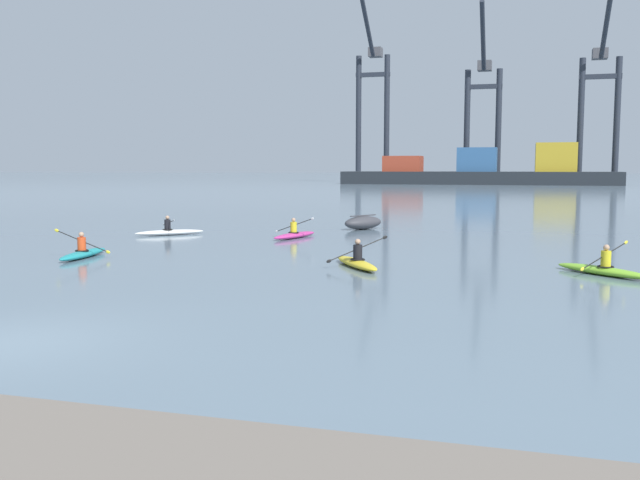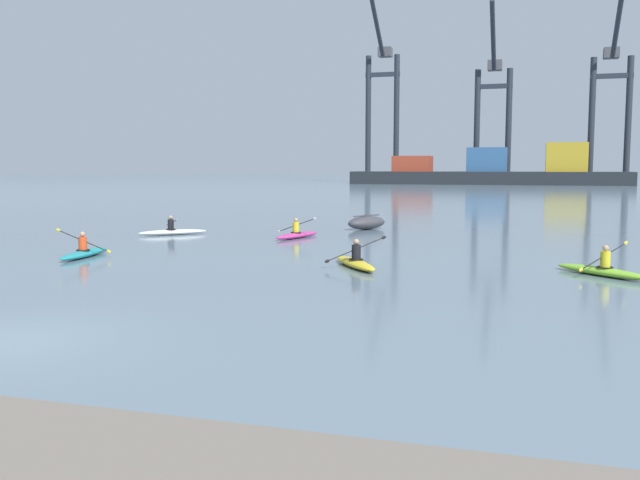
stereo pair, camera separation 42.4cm
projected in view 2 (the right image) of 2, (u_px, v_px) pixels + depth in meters
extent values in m
plane|color=slate|center=(6.00, 341.00, 13.34)|extent=(800.00, 800.00, 0.00)
cube|color=#1E2328|center=(487.00, 178.00, 134.62)|extent=(52.27, 8.50, 2.46)
cube|color=#993823|center=(413.00, 164.00, 138.55)|extent=(7.32, 5.95, 3.06)
cube|color=#2D5684|center=(487.00, 160.00, 134.26)|extent=(7.32, 5.95, 4.58)
cube|color=#B29323|center=(566.00, 157.00, 130.00)|extent=(7.32, 5.95, 5.38)
cylinder|color=#232833|center=(368.00, 120.00, 153.36)|extent=(1.20, 1.20, 27.40)
cylinder|color=#232833|center=(396.00, 119.00, 151.52)|extent=(1.20, 1.20, 27.40)
cube|color=#232833|center=(383.00, 75.00, 151.45)|extent=(7.48, 0.90, 0.90)
cylinder|color=#232833|center=(377.00, 28.00, 145.14)|extent=(0.90, 11.91, 10.22)
cube|color=#47474C|center=(385.00, 52.00, 153.30)|extent=(2.80, 2.80, 2.00)
cylinder|color=#232833|center=(477.00, 127.00, 142.79)|extent=(1.20, 1.20, 23.00)
cylinder|color=#232833|center=(509.00, 126.00, 140.96)|extent=(1.20, 1.20, 23.00)
cube|color=#232833|center=(494.00, 86.00, 141.04)|extent=(7.45, 0.90, 0.90)
cylinder|color=#232833|center=(493.00, 36.00, 134.78)|extent=(0.90, 11.85, 11.63)
cube|color=#47474C|center=(495.00, 66.00, 142.95)|extent=(2.80, 2.80, 2.00)
cylinder|color=#232833|center=(591.00, 121.00, 135.06)|extent=(1.20, 1.20, 24.25)
cylinder|color=#232833|center=(628.00, 121.00, 133.14)|extent=(1.20, 1.20, 24.25)
cube|color=#232833|center=(612.00, 76.00, 133.22)|extent=(7.75, 0.90, 0.90)
cylinder|color=#232833|center=(618.00, 23.00, 125.55)|extent=(0.90, 14.78, 10.53)
cube|color=#47474C|center=(611.00, 53.00, 135.11)|extent=(2.80, 2.80, 2.00)
ellipsoid|color=#38383D|center=(367.00, 223.00, 37.46)|extent=(2.26, 2.80, 0.70)
cube|color=#38383D|center=(367.00, 216.00, 37.42)|extent=(1.03, 1.72, 0.06)
ellipsoid|color=#7ABC2D|center=(602.00, 271.00, 21.43)|extent=(2.87, 2.78, 0.26)
torus|color=black|center=(605.00, 267.00, 21.33)|extent=(0.69, 0.69, 0.05)
cylinder|color=gold|center=(605.00, 260.00, 21.31)|extent=(0.30, 0.30, 0.50)
sphere|color=tan|center=(606.00, 248.00, 21.27)|extent=(0.19, 0.19, 0.19)
cylinder|color=black|center=(604.00, 256.00, 21.34)|extent=(1.40, 1.46, 0.73)
ellipsoid|color=yellow|center=(581.00, 270.00, 20.90)|extent=(0.17, 0.18, 0.16)
ellipsoid|color=yellow|center=(626.00, 243.00, 21.78)|extent=(0.17, 0.18, 0.16)
ellipsoid|color=#C13384|center=(297.00, 235.00, 32.85)|extent=(1.42, 3.44, 0.26)
torus|color=black|center=(296.00, 232.00, 32.75)|extent=(0.60, 0.60, 0.05)
cylinder|color=gold|center=(296.00, 227.00, 32.73)|extent=(0.30, 0.30, 0.50)
sphere|color=tan|center=(296.00, 220.00, 32.69)|extent=(0.19, 0.19, 0.19)
cylinder|color=black|center=(296.00, 225.00, 32.76)|extent=(1.94, 0.53, 0.71)
ellipsoid|color=silver|center=(279.00, 231.00, 33.31)|extent=(0.21, 0.09, 0.16)
ellipsoid|color=silver|center=(314.00, 219.00, 32.21)|extent=(0.21, 0.09, 0.16)
ellipsoid|color=silver|center=(173.00, 232.00, 34.42)|extent=(2.91, 2.74, 0.26)
torus|color=black|center=(171.00, 229.00, 34.36)|extent=(0.69, 0.69, 0.05)
cylinder|color=black|center=(171.00, 224.00, 34.34)|extent=(0.30, 0.30, 0.50)
sphere|color=tan|center=(171.00, 217.00, 34.30)|extent=(0.19, 0.19, 0.19)
cylinder|color=black|center=(172.00, 222.00, 34.35)|extent=(1.43, 1.55, 0.39)
ellipsoid|color=silver|center=(167.00, 225.00, 35.30)|extent=(0.16, 0.17, 0.14)
ellipsoid|color=silver|center=(177.00, 220.00, 33.40)|extent=(0.16, 0.17, 0.14)
ellipsoid|color=yellow|center=(355.00, 263.00, 23.24)|extent=(2.37, 3.17, 0.26)
torus|color=black|center=(356.00, 260.00, 23.13)|extent=(0.68, 0.68, 0.05)
cylinder|color=black|center=(356.00, 252.00, 23.10)|extent=(0.30, 0.30, 0.50)
sphere|color=tan|center=(356.00, 242.00, 23.07)|extent=(0.19, 0.19, 0.19)
cylinder|color=black|center=(356.00, 249.00, 23.14)|extent=(1.67, 1.12, 0.76)
ellipsoid|color=black|center=(327.00, 261.00, 22.90)|extent=(0.19, 0.15, 0.17)
ellipsoid|color=black|center=(384.00, 237.00, 23.38)|extent=(0.19, 0.15, 0.17)
ellipsoid|color=teal|center=(84.00, 254.00, 25.88)|extent=(1.09, 3.45, 0.26)
torus|color=black|center=(83.00, 250.00, 25.76)|extent=(0.56, 0.56, 0.05)
cylinder|color=#DB471E|center=(83.00, 244.00, 25.74)|extent=(0.30, 0.30, 0.50)
sphere|color=tan|center=(82.00, 234.00, 25.70)|extent=(0.19, 0.19, 0.19)
cylinder|color=black|center=(83.00, 241.00, 25.78)|extent=(1.95, 0.32, 0.80)
ellipsoid|color=yellow|center=(58.00, 230.00, 25.88)|extent=(0.21, 0.07, 0.17)
ellipsoid|color=yellow|center=(109.00, 252.00, 25.67)|extent=(0.21, 0.07, 0.17)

